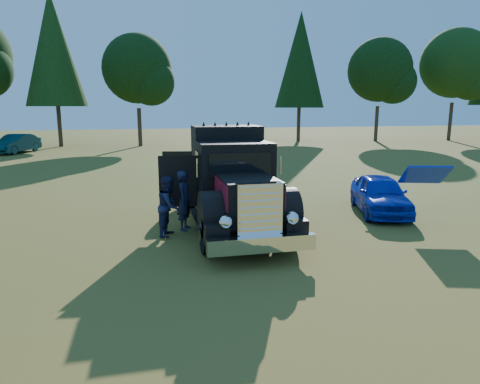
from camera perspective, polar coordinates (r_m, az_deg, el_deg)
name	(u,v)px	position (r m, az deg, el deg)	size (l,w,h in m)	color
ground	(283,239)	(11.93, 5.78, -6.21)	(120.00, 120.00, 0.00)	#3B5218
treeline	(142,56)	(38.07, -12.96, 17.25)	(72.10, 24.04, 13.84)	#2D2116
diamond_t_truck	(232,186)	(12.62, -1.08, 0.82)	(3.37, 7.16, 3.00)	black
hotrod_coupe	(380,194)	(15.35, 18.19, -0.23)	(2.54, 4.29, 1.89)	#072FA1
spectator_near	(185,200)	(12.63, -7.39, -1.10)	(0.65, 0.42, 1.77)	#1A203E
spectator_far	(169,206)	(12.13, -9.45, -1.84)	(0.83, 0.64, 1.70)	#1D2E44
distant_teal_car	(16,144)	(37.68, -27.70, 5.73)	(1.54, 4.42, 1.46)	#09343B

